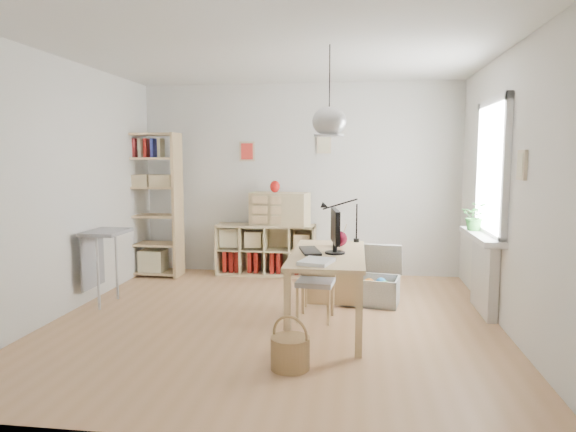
# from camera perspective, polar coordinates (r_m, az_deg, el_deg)

# --- Properties ---
(ground) EXTENTS (4.50, 4.50, 0.00)m
(ground) POSITION_cam_1_polar(r_m,az_deg,el_deg) (5.36, -1.52, -11.58)
(ground) COLOR tan
(ground) RESTS_ON ground
(room_shell) EXTENTS (4.50, 4.50, 4.50)m
(room_shell) POSITION_cam_1_polar(r_m,az_deg,el_deg) (4.90, 4.60, 10.44)
(room_shell) COLOR white
(room_shell) RESTS_ON ground
(window_unit) EXTENTS (0.07, 1.16, 1.46)m
(window_unit) POSITION_cam_1_polar(r_m,az_deg,el_deg) (5.80, 21.79, 4.93)
(window_unit) COLOR white
(window_unit) RESTS_ON ground
(radiator) EXTENTS (0.10, 0.80, 0.80)m
(radiator) POSITION_cam_1_polar(r_m,az_deg,el_deg) (5.93, 20.99, -6.23)
(radiator) COLOR silver
(radiator) RESTS_ON ground
(windowsill) EXTENTS (0.22, 1.20, 0.06)m
(windowsill) POSITION_cam_1_polar(r_m,az_deg,el_deg) (5.84, 20.68, -2.12)
(windowsill) COLOR white
(windowsill) RESTS_ON radiator
(desk) EXTENTS (0.70, 1.50, 0.75)m
(desk) POSITION_cam_1_polar(r_m,az_deg,el_deg) (4.99, 4.46, -5.16)
(desk) COLOR tan
(desk) RESTS_ON ground
(cube_shelf) EXTENTS (1.40, 0.38, 0.72)m
(cube_shelf) POSITION_cam_1_polar(r_m,az_deg,el_deg) (7.35, -2.58, -4.18)
(cube_shelf) COLOR #D2BB8A
(cube_shelf) RESTS_ON ground
(tall_bookshelf) EXTENTS (0.80, 0.38, 2.00)m
(tall_bookshelf) POSITION_cam_1_polar(r_m,az_deg,el_deg) (7.42, -14.98, 1.85)
(tall_bookshelf) COLOR tan
(tall_bookshelf) RESTS_ON ground
(side_table) EXTENTS (0.40, 0.55, 0.85)m
(side_table) POSITION_cam_1_polar(r_m,az_deg,el_deg) (6.17, -20.05, -3.17)
(side_table) COLOR #969698
(side_table) RESTS_ON ground
(chair) EXTENTS (0.40, 0.40, 0.75)m
(chair) POSITION_cam_1_polar(r_m,az_deg,el_deg) (5.35, 3.16, -6.86)
(chair) COLOR #969698
(chair) RESTS_ON ground
(wicker_basket) EXTENTS (0.31, 0.31, 0.43)m
(wicker_basket) POSITION_cam_1_polar(r_m,az_deg,el_deg) (4.19, 0.24, -14.81)
(wicker_basket) COLOR olive
(wicker_basket) RESTS_ON ground
(storage_chest) EXTENTS (0.72, 0.79, 0.65)m
(storage_chest) POSITION_cam_1_polar(r_m,az_deg,el_deg) (6.03, 9.38, -7.51)
(storage_chest) COLOR silver
(storage_chest) RESTS_ON ground
(monitor) EXTENTS (0.19, 0.49, 0.42)m
(monitor) POSITION_cam_1_polar(r_m,az_deg,el_deg) (4.90, 5.27, -1.44)
(monitor) COLOR black
(monitor) RESTS_ON desk
(keyboard) EXTENTS (0.26, 0.46, 0.02)m
(keyboard) POSITION_cam_1_polar(r_m,az_deg,el_deg) (5.01, 2.46, -3.88)
(keyboard) COLOR black
(keyboard) RESTS_ON desk
(task_lamp) EXTENTS (0.42, 0.15, 0.44)m
(task_lamp) POSITION_cam_1_polar(r_m,az_deg,el_deg) (5.53, 5.54, 0.13)
(task_lamp) COLOR black
(task_lamp) RESTS_ON desk
(yarn_ball) EXTENTS (0.16, 0.16, 0.16)m
(yarn_ball) POSITION_cam_1_polar(r_m,az_deg,el_deg) (5.33, 5.76, -2.53)
(yarn_ball) COLOR #4F0A1A
(yarn_ball) RESTS_ON desk
(paper_tray) EXTENTS (0.32, 0.37, 0.03)m
(paper_tray) POSITION_cam_1_polar(r_m,az_deg,el_deg) (4.48, 3.18, -5.07)
(paper_tray) COLOR white
(paper_tray) RESTS_ON desk
(drawer_chest) EXTENTS (0.85, 0.49, 0.46)m
(drawer_chest) POSITION_cam_1_polar(r_m,az_deg,el_deg) (7.18, -0.91, 0.80)
(drawer_chest) COLOR #D2BB8A
(drawer_chest) RESTS_ON cube_shelf
(red_vase) EXTENTS (0.14, 0.14, 0.17)m
(red_vase) POSITION_cam_1_polar(r_m,az_deg,el_deg) (7.17, -1.46, 3.29)
(red_vase) COLOR #A5110D
(red_vase) RESTS_ON drawer_chest
(potted_plant) EXTENTS (0.35, 0.33, 0.31)m
(potted_plant) POSITION_cam_1_polar(r_m,az_deg,el_deg) (6.03, 20.10, -0.04)
(potted_plant) COLOR #2A702A
(potted_plant) RESTS_ON windowsill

